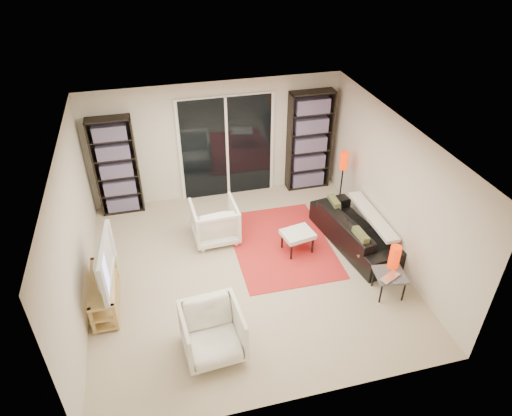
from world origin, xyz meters
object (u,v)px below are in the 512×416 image
(sofa, at_px, (356,230))
(floor_lamp, at_px, (343,167))
(tv_stand, at_px, (105,292))
(armchair_front, at_px, (213,332))
(armchair_back, at_px, (215,221))
(side_table, at_px, (390,276))
(bookshelf_left, at_px, (116,167))
(ottoman, at_px, (298,235))
(bookshelf_right, at_px, (310,141))

(sofa, bearing_deg, floor_lamp, -17.15)
(tv_stand, bearing_deg, floor_lamp, 19.52)
(sofa, bearing_deg, armchair_front, 111.81)
(armchair_back, distance_m, side_table, 3.14)
(bookshelf_left, bearing_deg, side_table, -40.79)
(ottoman, bearing_deg, bookshelf_left, 144.76)
(tv_stand, relative_size, armchair_front, 1.45)
(sofa, distance_m, floor_lamp, 1.30)
(side_table, bearing_deg, floor_lamp, 85.31)
(bookshelf_left, distance_m, bookshelf_right, 3.85)
(tv_stand, distance_m, ottoman, 3.27)
(bookshelf_right, relative_size, tv_stand, 1.81)
(armchair_front, distance_m, floor_lamp, 4.18)
(bookshelf_left, distance_m, sofa, 4.59)
(bookshelf_right, relative_size, ottoman, 3.55)
(bookshelf_right, bearing_deg, side_table, -88.03)
(bookshelf_left, relative_size, armchair_front, 2.43)
(floor_lamp, bearing_deg, side_table, -94.69)
(armchair_front, height_order, side_table, armchair_front)
(bookshelf_left, relative_size, armchair_back, 2.41)
(bookshelf_left, xyz_separation_m, tv_stand, (-0.29, -2.60, -0.71))
(ottoman, height_order, floor_lamp, floor_lamp)
(armchair_back, relative_size, ottoman, 1.37)
(armchair_back, height_order, ottoman, armchair_back)
(bookshelf_left, distance_m, armchair_front, 4.06)
(bookshelf_right, xyz_separation_m, tv_stand, (-4.14, -2.60, -0.79))
(sofa, bearing_deg, bookshelf_right, -4.86)
(bookshelf_left, relative_size, tv_stand, 1.68)
(sofa, height_order, armchair_front, armchair_front)
(bookshelf_right, bearing_deg, floor_lamp, -72.86)
(tv_stand, distance_m, side_table, 4.34)
(sofa, bearing_deg, side_table, 169.21)
(bookshelf_right, bearing_deg, armchair_back, -148.79)
(side_table, distance_m, floor_lamp, 2.48)
(armchair_back, height_order, armchair_front, armchair_back)
(bookshelf_right, distance_m, armchair_back, 2.71)
(bookshelf_right, bearing_deg, armchair_front, -125.16)
(sofa, height_order, floor_lamp, floor_lamp)
(tv_stand, xyz_separation_m, ottoman, (3.22, 0.53, 0.08))
(bookshelf_right, relative_size, armchair_back, 2.60)
(bookshelf_right, xyz_separation_m, armchair_back, (-2.24, -1.36, -0.68))
(armchair_back, xyz_separation_m, armchair_front, (-0.47, -2.49, -0.00))
(tv_stand, bearing_deg, side_table, -10.95)
(bookshelf_right, bearing_deg, tv_stand, -147.86)
(armchair_front, xyz_separation_m, floor_lamp, (3.02, 2.83, 0.59))
(bookshelf_left, height_order, floor_lamp, bookshelf_left)
(bookshelf_right, distance_m, armchair_front, 4.76)
(floor_lamp, bearing_deg, bookshelf_left, 166.23)
(floor_lamp, bearing_deg, ottoman, -139.50)
(sofa, relative_size, armchair_back, 2.46)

